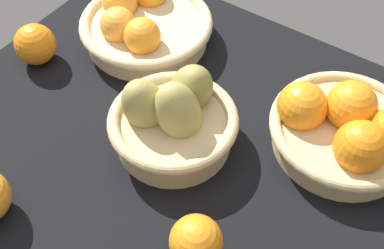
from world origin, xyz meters
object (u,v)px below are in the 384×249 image
at_px(basket_near_left, 347,129).
at_px(loose_orange_back_gap, 35,44).
at_px(basket_center_pears, 173,118).
at_px(loose_orange_front_gap, 196,241).
at_px(basket_near_right, 143,25).

xyz_separation_m(basket_near_left, loose_orange_back_gap, (0.56, 0.13, -0.00)).
height_order(basket_center_pears, loose_orange_front_gap, basket_center_pears).
bearing_deg(basket_near_left, basket_center_pears, 31.28).
bearing_deg(basket_center_pears, loose_orange_front_gap, 134.38).
xyz_separation_m(basket_center_pears, loose_orange_back_gap, (0.32, -0.01, -0.01)).
bearing_deg(loose_orange_front_gap, basket_near_right, -43.18).
bearing_deg(loose_orange_back_gap, basket_near_left, -166.57).
bearing_deg(basket_near_right, basket_center_pears, 138.82).
bearing_deg(loose_orange_back_gap, loose_orange_front_gap, 161.19).
xyz_separation_m(basket_near_left, loose_orange_front_gap, (0.09, 0.29, -0.01)).
relative_size(loose_orange_front_gap, loose_orange_back_gap, 0.97).
xyz_separation_m(basket_center_pears, loose_orange_front_gap, (-0.15, 0.15, -0.01)).
relative_size(basket_center_pears, loose_orange_front_gap, 2.92).
height_order(basket_near_right, loose_orange_front_gap, basket_near_right).
bearing_deg(basket_near_left, loose_orange_back_gap, 13.43).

